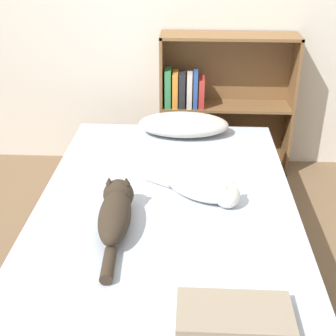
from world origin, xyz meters
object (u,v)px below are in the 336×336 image
at_px(bed, 167,236).
at_px(cat_dark, 116,211).
at_px(cat_light, 202,188).
at_px(bookshelf, 219,101).
at_px(pillow, 183,125).

distance_m(bed, cat_dark, 0.43).
relative_size(bed, cat_dark, 3.16).
bearing_deg(cat_light, bookshelf, 114.73).
relative_size(pillow, cat_light, 1.16).
distance_m(pillow, bookshelf, 0.49).
distance_m(bed, cat_light, 0.33).
height_order(pillow, cat_light, cat_light).
bearing_deg(pillow, bookshelf, 60.01).
relative_size(bed, bookshelf, 1.97).
height_order(pillow, cat_dark, cat_dark).
bearing_deg(cat_dark, pillow, -18.34).
relative_size(cat_dark, bookshelf, 0.62).
xyz_separation_m(pillow, cat_light, (0.11, -0.79, -0.01)).
bearing_deg(pillow, cat_dark, -105.30).
xyz_separation_m(bed, pillow, (0.07, 0.82, 0.30)).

